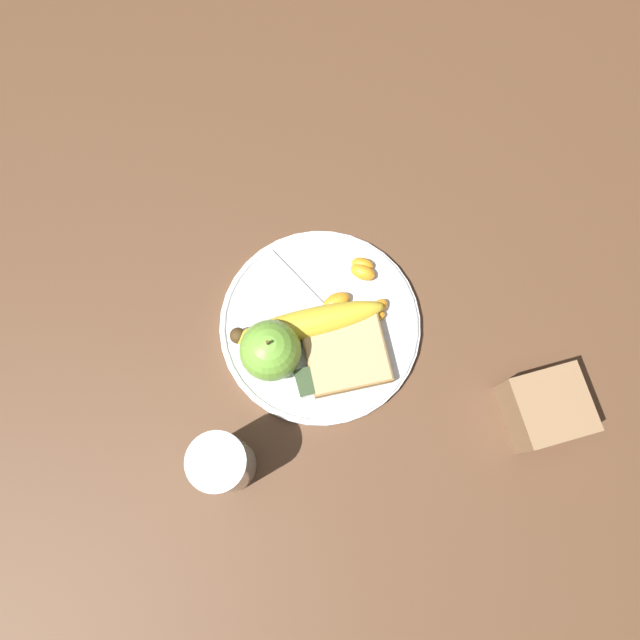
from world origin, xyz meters
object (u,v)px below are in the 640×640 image
plate (320,325)px  jam_packet (313,381)px  fork (331,318)px  condiment_caddy (545,408)px  juice_glass (224,464)px  bread_slice (346,353)px  apple (270,351)px  banana (306,320)px

plate → jam_packet: 0.08m
fork → plate: bearing=-102.0°
plate → condiment_caddy: bearing=-37.5°
juice_glass → bread_slice: (0.17, 0.09, -0.03)m
apple → bread_slice: 0.09m
juice_glass → bread_slice: size_ratio=1.06×
banana → juice_glass: bearing=-133.2°
plate → bread_slice: bearing=-66.6°
juice_glass → apple: bearing=53.7°
juice_glass → banana: juice_glass is taller
apple → banana: (0.05, 0.03, -0.02)m
plate → apple: (-0.07, -0.03, 0.04)m
plate → fork: fork is taller
apple → jam_packet: 0.06m
jam_packet → apple: bearing=132.4°
juice_glass → jam_packet: 0.14m
fork → apple: bearing=-98.0°
apple → bread_slice: apple is taller
bread_slice → fork: (-0.00, 0.05, -0.01)m
juice_glass → banana: (0.13, 0.14, -0.02)m
juice_glass → banana: size_ratio=0.56×
apple → fork: bearing=19.4°
plate → jam_packet: bearing=-111.8°
bread_slice → condiment_caddy: 0.24m
jam_packet → banana: bearing=81.3°
banana → condiment_caddy: 0.30m
bread_slice → condiment_caddy: condiment_caddy is taller
apple → banana: 0.06m
plate → condiment_caddy: size_ratio=3.04×
plate → juice_glass: juice_glass is taller
bread_slice → juice_glass: bearing=-151.8°
plate → apple: 0.08m
juice_glass → apple: 0.14m
fork → condiment_caddy: (0.21, -0.18, 0.02)m
bread_slice → jam_packet: bearing=-154.6°
condiment_caddy → jam_packet: bearing=157.5°
apple → juice_glass: bearing=-126.3°
apple → bread_slice: size_ratio=0.81×
apple → condiment_caddy: bearing=-26.9°
bread_slice → fork: bread_slice is taller
condiment_caddy → fork: bearing=139.9°
plate → apple: apple is taller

